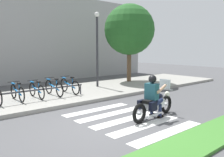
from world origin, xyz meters
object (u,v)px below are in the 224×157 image
object	(u,v)px
motorcycle	(154,104)
rider	(153,94)
street_lamp	(97,43)
tree_near_rack	(129,30)
bicycle_3	(54,88)
bike_rack	(42,90)
bicycle_1	(17,92)
bicycle_4	(70,86)
bicycle_2	(37,90)

from	to	relation	value
motorcycle	rider	distance (m)	0.37
rider	street_lamp	size ratio (longest dim) A/B	0.34
street_lamp	rider	bearing A→B (deg)	-109.45
rider	tree_near_rack	world-z (taller)	tree_near_rack
bicycle_3	bike_rack	world-z (taller)	bicycle_3
bicycle_1	bicycle_4	distance (m)	2.44
bicycle_1	bicycle_4	size ratio (longest dim) A/B	0.92
bicycle_1	street_lamp	bearing A→B (deg)	9.16
motorcycle	tree_near_rack	bearing A→B (deg)	51.52
bicycle_1	bike_rack	distance (m)	0.99
motorcycle	bicycle_3	size ratio (longest dim) A/B	1.29
bicycle_1	tree_near_rack	size ratio (longest dim) A/B	0.32
motorcycle	tree_near_rack	distance (m)	8.25
bicycle_4	street_lamp	bearing A→B (deg)	18.69
motorcycle	bicycle_4	distance (m)	4.88
bicycle_1	street_lamp	xyz separation A→B (m)	(4.67, 0.75, 2.08)
bicycle_3	street_lamp	distance (m)	3.75
bicycle_1	bicycle_3	distance (m)	1.63
bicycle_3	rider	bearing A→B (deg)	-77.84
rider	bicycle_1	distance (m)	5.57
rider	bicycle_4	distance (m)	4.89
motorcycle	rider	world-z (taller)	rider
street_lamp	tree_near_rack	size ratio (longest dim) A/B	0.84
motorcycle	street_lamp	size ratio (longest dim) A/B	0.53
motorcycle	bicycle_1	world-z (taller)	motorcycle
bicycle_4	bike_rack	distance (m)	1.72
tree_near_rack	rider	bearing A→B (deg)	-128.90
bike_rack	bicycle_1	bearing A→B (deg)	145.74
tree_near_rack	street_lamp	bearing A→B (deg)	-172.08
motorcycle	bicycle_1	bearing A→B (deg)	119.50
bicycle_4	bicycle_2	bearing A→B (deg)	179.98
motorcycle	bicycle_1	distance (m)	5.60
rider	bicycle_3	world-z (taller)	rider
bicycle_1	bike_rack	xyz separation A→B (m)	(0.81, -0.55, 0.07)
bicycle_3	bike_rack	bearing A→B (deg)	-145.76
motorcycle	bicycle_2	world-z (taller)	motorcycle
bicycle_3	street_lamp	size ratio (longest dim) A/B	0.41
bicycle_2	bicycle_4	distance (m)	1.63
bicycle_4	bicycle_1	bearing A→B (deg)	179.99
tree_near_rack	bicycle_4	bearing A→B (deg)	-167.26
bicycle_2	bicycle_4	world-z (taller)	bicycle_4
motorcycle	rider	xyz separation A→B (m)	(-0.08, -0.01, 0.37)
bicycle_3	bike_rack	size ratio (longest dim) A/B	0.45
bicycle_2	street_lamp	xyz separation A→B (m)	(3.85, 0.75, 2.08)
bicycle_3	tree_near_rack	size ratio (longest dim) A/B	0.34
street_lamp	bicycle_2	bearing A→B (deg)	-168.95
rider	bike_rack	world-z (taller)	rider
rider	street_lamp	bearing A→B (deg)	70.55
bike_rack	tree_near_rack	xyz separation A→B (m)	(6.73, 1.71, 2.88)
bicycle_2	street_lamp	size ratio (longest dim) A/B	0.37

